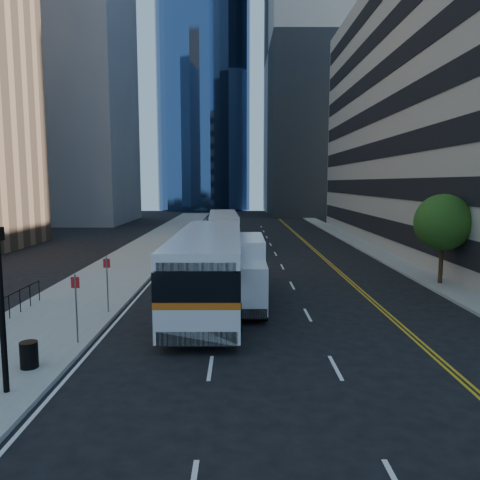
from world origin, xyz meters
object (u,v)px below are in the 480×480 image
Objects in this scene: bus_front at (209,266)px; box_truck at (240,270)px; bus_rear at (223,228)px; street_tree at (443,222)px; lamp_post at (1,301)px; trash_can at (29,355)px.

bus_front is 1.51m from box_truck.
bus_front is 1.15× the size of bus_rear.
bus_rear is (-13.00, 17.62, -1.98)m from street_tree.
street_tree is at bearing -56.13° from bus_rear.
street_tree is at bearing 20.33° from box_truck.
bus_front is (5.00, 9.77, -0.80)m from lamp_post.
bus_rear is (0.00, 21.85, -0.27)m from bus_front.
street_tree reaches higher than bus_rear.
lamp_post is 11.00m from bus_front.
trash_can is at bearing -102.27° from bus_rear.
lamp_post is 0.68× the size of box_truck.
bus_rear is 14.44× the size of trash_can.
bus_front is 2.05× the size of box_truck.
bus_rear is 21.88m from box_truck.
box_truck is at bearing 50.72° from trash_can.
lamp_post is at bearing -142.13° from street_tree.
street_tree is 1.12× the size of lamp_post.
lamp_post is 5.54× the size of trash_can.
bus_rear is at bearing 126.43° from street_tree.
bus_rear is at bearing 80.29° from trash_can.
box_truck is 10.51m from trash_can.
bus_rear reaches higher than trash_can.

